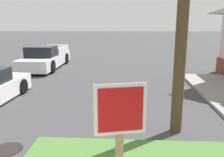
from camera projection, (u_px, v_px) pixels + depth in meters
The scene contains 2 objects.
manhole_cover at pixel (7, 149), 5.69m from camera, with size 0.70×0.70×0.02m, color black.
pickup_truck_white at pixel (45, 59), 15.72m from camera, with size 2.04×5.58×1.48m.
Camera 1 is at (1.47, -0.89, 2.93)m, focal length 38.81 mm.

